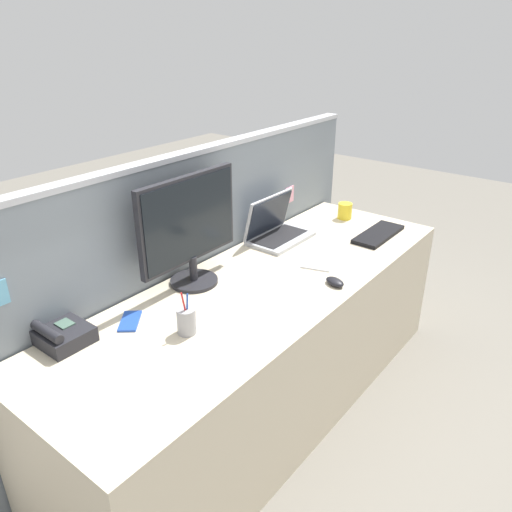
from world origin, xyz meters
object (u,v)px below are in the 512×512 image
cell_phone_white_slab (316,266)px  cell_phone_blue_case (130,321)px  computer_mouse_right_hand (335,282)px  desktop_monitor (189,226)px  pen_cup (186,321)px  keyboard_main (378,234)px  laptop (276,228)px  desk_phone (63,335)px  coffee_mug (345,211)px

cell_phone_white_slab → cell_phone_blue_case: size_ratio=1.00×
computer_mouse_right_hand → cell_phone_white_slab: (0.10, 0.16, -0.01)m
desktop_monitor → pen_cup: (-0.31, -0.28, -0.22)m
desktop_monitor → pen_cup: bearing=-138.3°
desktop_monitor → keyboard_main: bearing=-22.7°
cell_phone_white_slab → pen_cup: bearing=155.2°
laptop → pen_cup: 0.99m
desktop_monitor → cell_phone_blue_case: desktop_monitor is taller
laptop → cell_phone_white_slab: 0.41m
desktop_monitor → desk_phone: desktop_monitor is taller
keyboard_main → cell_phone_blue_case: size_ratio=2.63×
laptop → computer_mouse_right_hand: size_ratio=3.65×
desktop_monitor → cell_phone_blue_case: 0.48m
desktop_monitor → pen_cup: size_ratio=3.06×
pen_cup → cell_phone_white_slab: (0.79, -0.09, -0.05)m
keyboard_main → cell_phone_white_slab: 0.55m
cell_phone_white_slab → coffee_mug: bearing=-0.3°
laptop → coffee_mug: bearing=-15.8°
desk_phone → pen_cup: bearing=-43.2°
desktop_monitor → coffee_mug: (1.16, -0.15, -0.23)m
desk_phone → pen_cup: pen_cup is taller
laptop → keyboard_main: 0.58m
keyboard_main → coffee_mug: 0.32m
keyboard_main → pen_cup: (-1.34, 0.16, 0.04)m
desk_phone → coffee_mug: size_ratio=1.47×
desktop_monitor → keyboard_main: size_ratio=1.45×
pen_cup → cell_phone_blue_case: (-0.09, 0.23, -0.05)m
keyboard_main → computer_mouse_right_hand: size_ratio=3.80×
cell_phone_blue_case → desk_phone: bearing=-148.2°
desktop_monitor → cell_phone_white_slab: bearing=-37.4°
pen_cup → coffee_mug: size_ratio=1.47×
pen_cup → cell_phone_white_slab: bearing=-6.6°
computer_mouse_right_hand → coffee_mug: bearing=44.4°
coffee_mug → keyboard_main: bearing=-114.8°
laptop → computer_mouse_right_hand: bearing=-116.9°
cell_phone_white_slab → coffee_mug: 0.72m
desk_phone → coffee_mug: (1.80, -0.18, 0.01)m
computer_mouse_right_hand → cell_phone_white_slab: 0.19m
cell_phone_white_slab → cell_phone_blue_case: bearing=141.6°
desk_phone → computer_mouse_right_hand: size_ratio=1.80×
desk_phone → cell_phone_blue_case: bearing=-18.1°
keyboard_main → cell_phone_white_slab: bearing=173.5°
keyboard_main → coffee_mug: size_ratio=3.10×
laptop → coffee_mug: 0.54m
cell_phone_blue_case → cell_phone_white_slab: bearing=29.6°
desktop_monitor → coffee_mug: size_ratio=4.51×
computer_mouse_right_hand → pen_cup: size_ratio=0.55×
desktop_monitor → laptop: 0.68m
desk_phone → desktop_monitor: bearing=-3.3°
desktop_monitor → pen_cup: 0.47m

